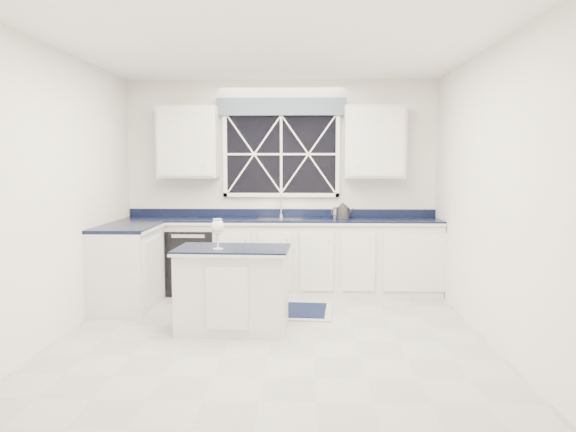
{
  "coord_description": "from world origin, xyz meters",
  "views": [
    {
      "loc": [
        0.31,
        -5.04,
        1.64
      ],
      "look_at": [
        0.14,
        0.4,
        1.12
      ],
      "focal_mm": 35.0,
      "sensor_mm": 36.0,
      "label": 1
    }
  ],
  "objects_px": {
    "dishwasher": "(194,260)",
    "wine_glass": "(218,228)",
    "kettle": "(343,211)",
    "faucet": "(281,205)",
    "soap_bottle": "(338,209)",
    "island": "(233,289)"
  },
  "relations": [
    {
      "from": "dishwasher",
      "to": "wine_glass",
      "type": "bearing_deg",
      "value": -71.31
    },
    {
      "from": "dishwasher",
      "to": "wine_glass",
      "type": "relative_size",
      "value": 2.79
    },
    {
      "from": "kettle",
      "to": "wine_glass",
      "type": "bearing_deg",
      "value": -131.54
    },
    {
      "from": "faucet",
      "to": "soap_bottle",
      "type": "bearing_deg",
      "value": 1.82
    },
    {
      "from": "kettle",
      "to": "soap_bottle",
      "type": "distance_m",
      "value": 0.13
    },
    {
      "from": "faucet",
      "to": "island",
      "type": "height_order",
      "value": "faucet"
    },
    {
      "from": "faucet",
      "to": "soap_bottle",
      "type": "xyz_separation_m",
      "value": [
        0.74,
        0.02,
        -0.05
      ]
    },
    {
      "from": "dishwasher",
      "to": "wine_glass",
      "type": "xyz_separation_m",
      "value": [
        0.58,
        -1.71,
        0.61
      ]
    },
    {
      "from": "island",
      "to": "dishwasher",
      "type": "bearing_deg",
      "value": 116.15
    },
    {
      "from": "dishwasher",
      "to": "island",
      "type": "height_order",
      "value": "dishwasher"
    },
    {
      "from": "island",
      "to": "soap_bottle",
      "type": "relative_size",
      "value": 5.11
    },
    {
      "from": "dishwasher",
      "to": "faucet",
      "type": "height_order",
      "value": "faucet"
    },
    {
      "from": "dishwasher",
      "to": "faucet",
      "type": "xyz_separation_m",
      "value": [
        1.1,
        0.19,
        0.69
      ]
    },
    {
      "from": "island",
      "to": "soap_bottle",
      "type": "xyz_separation_m",
      "value": [
        1.13,
        1.82,
        0.64
      ]
    },
    {
      "from": "dishwasher",
      "to": "kettle",
      "type": "bearing_deg",
      "value": 2.89
    },
    {
      "from": "faucet",
      "to": "wine_glass",
      "type": "height_order",
      "value": "faucet"
    },
    {
      "from": "kettle",
      "to": "wine_glass",
      "type": "relative_size",
      "value": 0.96
    },
    {
      "from": "faucet",
      "to": "wine_glass",
      "type": "relative_size",
      "value": 1.03
    },
    {
      "from": "faucet",
      "to": "soap_bottle",
      "type": "height_order",
      "value": "faucet"
    },
    {
      "from": "island",
      "to": "wine_glass",
      "type": "height_order",
      "value": "wine_glass"
    },
    {
      "from": "island",
      "to": "soap_bottle",
      "type": "bearing_deg",
      "value": 60.44
    },
    {
      "from": "kettle",
      "to": "faucet",
      "type": "bearing_deg",
      "value": 167.16
    }
  ]
}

